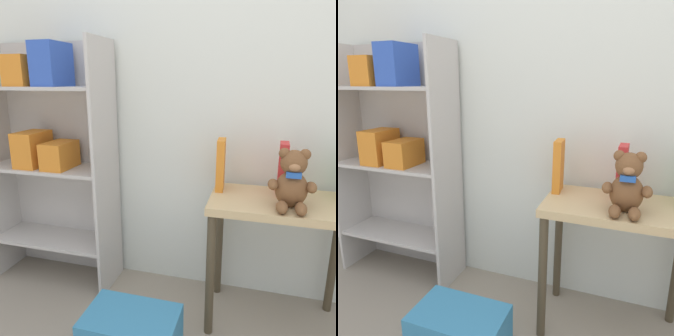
{
  "view_description": "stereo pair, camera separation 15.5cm",
  "coord_description": "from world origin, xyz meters",
  "views": [
    {
      "loc": [
        0.09,
        -0.29,
        1.16
      ],
      "look_at": [
        -0.33,
        1.24,
        0.74
      ],
      "focal_mm": 35.0,
      "sensor_mm": 36.0,
      "label": 1
    },
    {
      "loc": [
        0.24,
        -0.24,
        1.16
      ],
      "look_at": [
        -0.33,
        1.24,
        0.74
      ],
      "focal_mm": 35.0,
      "sensor_mm": 36.0,
      "label": 2
    }
  ],
  "objects": [
    {
      "name": "display_table",
      "position": [
        0.21,
        1.19,
        0.52
      ],
      "size": [
        0.63,
        0.38,
        0.64
      ],
      "color": "tan",
      "rests_on": "ground_plane"
    },
    {
      "name": "wall_back",
      "position": [
        0.0,
        1.45,
        1.25
      ],
      "size": [
        4.8,
        0.06,
        2.5
      ],
      "color": "silver",
      "rests_on": "ground_plane"
    },
    {
      "name": "book_standing_red",
      "position": [
        0.21,
        1.28,
        0.76
      ],
      "size": [
        0.04,
        0.12,
        0.25
      ],
      "primitive_type": "cube",
      "rotation": [
        0.0,
        0.0,
        -0.04
      ],
      "color": "red",
      "rests_on": "display_table"
    },
    {
      "name": "bookshelf_side",
      "position": [
        -1.04,
        1.29,
        0.79
      ],
      "size": [
        0.72,
        0.29,
        1.37
      ],
      "color": "#BCB7B2",
      "rests_on": "ground_plane"
    },
    {
      "name": "teddy_bear",
      "position": [
        0.24,
        1.1,
        0.75
      ],
      "size": [
        0.19,
        0.18,
        0.25
      ],
      "color": "brown",
      "rests_on": "display_table"
    },
    {
      "name": "book_standing_orange",
      "position": [
        -0.08,
        1.27,
        0.76
      ],
      "size": [
        0.04,
        0.12,
        0.25
      ],
      "primitive_type": "cube",
      "rotation": [
        0.0,
        0.0,
        0.05
      ],
      "color": "orange",
      "rests_on": "display_table"
    }
  ]
}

